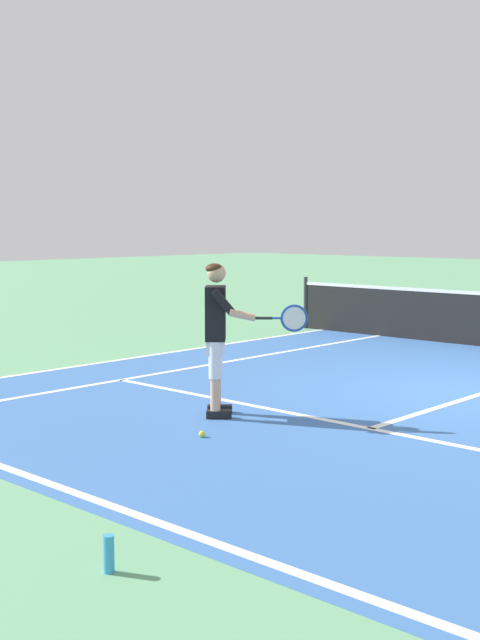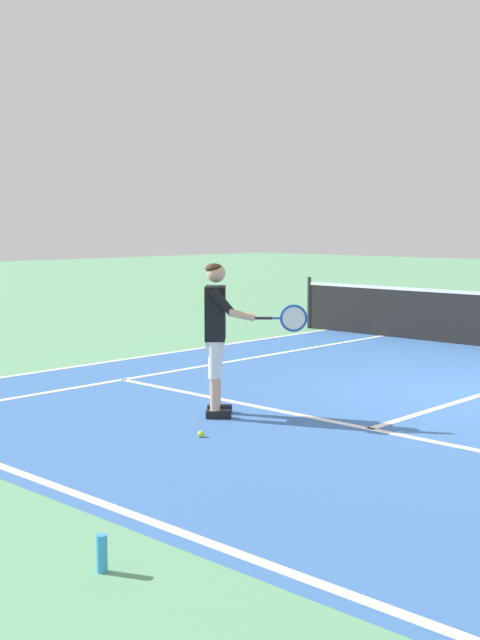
{
  "view_description": "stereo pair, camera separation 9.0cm",
  "coord_description": "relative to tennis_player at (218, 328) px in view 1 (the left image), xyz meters",
  "views": [
    {
      "loc": [
        4.84,
        -9.8,
        2.12
      ],
      "look_at": [
        -1.63,
        -2.82,
        1.05
      ],
      "focal_mm": 46.95,
      "sensor_mm": 36.0,
      "label": 1
    },
    {
      "loc": [
        4.91,
        -9.74,
        2.12
      ],
      "look_at": [
        -1.63,
        -2.82,
        1.05
      ],
      "focal_mm": 46.95,
      "sensor_mm": 36.0,
      "label": 2
    }
  ],
  "objects": [
    {
      "name": "water_bottle",
      "position": [
        2.49,
        -3.52,
        -0.87
      ],
      "size": [
        0.07,
        0.07,
        0.24
      ],
      "primitive_type": "cylinder",
      "color": "#3393D6",
      "rests_on": "ground"
    },
    {
      "name": "line_doubles_left",
      "position": [
        -3.89,
        2.16,
        -0.99
      ],
      "size": [
        0.1,
        9.79,
        0.01
      ],
      "primitive_type": "cube",
      "color": "white",
      "rests_on": "ground"
    },
    {
      "name": "tennis_player",
      "position": [
        0.0,
        0.0,
        0.0
      ],
      "size": [
        1.17,
        0.71,
        1.71
      ],
      "color": "black",
      "rests_on": "ground"
    },
    {
      "name": "line_baseline",
      "position": [
        1.6,
        -2.74,
        -0.99
      ],
      "size": [
        10.98,
        0.1,
        0.01
      ],
      "primitive_type": "cube",
      "color": "white",
      "rests_on": "ground"
    },
    {
      "name": "line_singles_left",
      "position": [
        -2.51,
        2.16,
        -0.99
      ],
      "size": [
        0.1,
        9.79,
        0.01
      ],
      "primitive_type": "cube",
      "color": "white",
      "rests_on": "ground"
    },
    {
      "name": "line_service",
      "position": [
        1.6,
        0.65,
        -0.99
      ],
      "size": [
        8.23,
        0.1,
        0.01
      ],
      "primitive_type": "cube",
      "color": "white",
      "rests_on": "ground"
    },
    {
      "name": "tennis_ball_near_feet",
      "position": [
        0.55,
        -0.8,
        -0.96
      ],
      "size": [
        0.07,
        0.07,
        0.07
      ],
      "primitive_type": "sphere",
      "color": "#CCE02D",
      "rests_on": "ground"
    },
    {
      "name": "court_inner_surface",
      "position": [
        1.6,
        2.16,
        -0.99
      ],
      "size": [
        10.98,
        10.19,
        0.0
      ],
      "primitive_type": "cube",
      "color": "#3866A8",
      "rests_on": "ground"
    }
  ]
}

